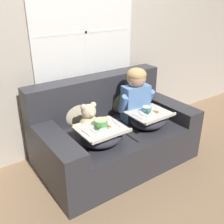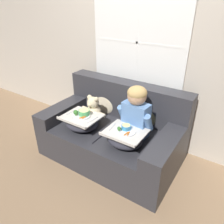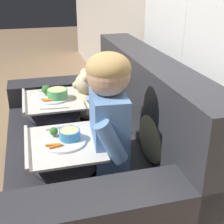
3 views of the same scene
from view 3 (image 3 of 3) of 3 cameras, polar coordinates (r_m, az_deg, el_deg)
ground_plane at (r=2.08m, az=-3.69°, el=-14.68°), size 14.00×14.00×0.00m
couch at (r=1.92m, az=-1.85°, el=-7.18°), size 1.61×0.95×0.87m
throw_pillow_behind_child at (r=1.61m, az=8.20°, el=-2.98°), size 0.36×0.17×0.37m
throw_pillow_behind_teddy at (r=2.11m, az=2.10°, el=3.95°), size 0.35×0.17×0.37m
child_figure at (r=1.47m, az=-0.67°, el=0.92°), size 0.42×0.21×0.58m
teddy_bear at (r=2.07m, az=-4.80°, el=2.49°), size 0.36×0.25×0.33m
lap_tray_child at (r=1.54m, az=-8.74°, el=-7.92°), size 0.41×0.36×0.22m
lap_tray_teddy at (r=2.06m, az=-10.72°, el=0.52°), size 0.42×0.37×0.24m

